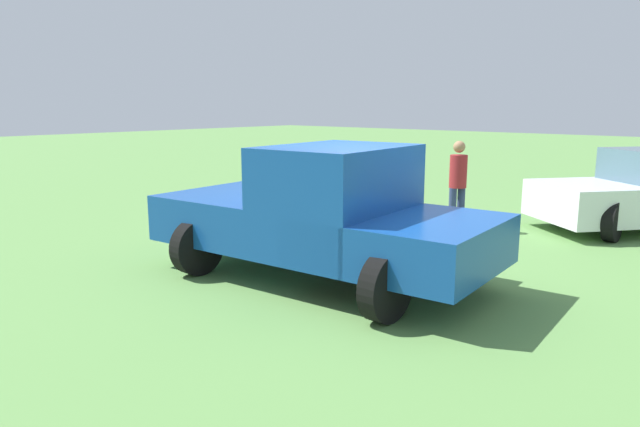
# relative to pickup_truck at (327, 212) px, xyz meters

# --- Properties ---
(ground_plane) EXTENTS (80.00, 80.00, 0.00)m
(ground_plane) POSITION_rel_pickup_truck_xyz_m (0.45, -0.20, -0.93)
(ground_plane) COLOR #5B8C47
(pickup_truck) EXTENTS (2.69, 4.82, 1.81)m
(pickup_truck) POSITION_rel_pickup_truck_xyz_m (0.00, 0.00, 0.00)
(pickup_truck) COLOR black
(pickup_truck) RESTS_ON ground_plane
(person_bystander) EXTENTS (0.42, 0.42, 1.67)m
(person_bystander) POSITION_rel_pickup_truck_xyz_m (3.97, 0.21, 0.00)
(person_bystander) COLOR navy
(person_bystander) RESTS_ON ground_plane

